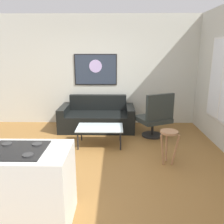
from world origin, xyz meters
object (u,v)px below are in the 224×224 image
couch (97,118)px  armchair (155,117)px  bar_stool (169,139)px  coffee_table (100,129)px  wall_painting (96,70)px

couch → armchair: (1.35, -0.59, 0.22)m
bar_stool → coffee_table: bearing=146.9°
bar_stool → armchair: bearing=91.1°
coffee_table → bar_stool: 1.48m
armchair → bar_stool: (0.02, -1.26, -0.03)m
wall_painting → couch: bearing=-82.9°
coffee_table → bar_stool: (1.23, -0.80, 0.10)m
coffee_table → couch: bearing=97.4°
couch → wall_painting: wall_painting is taller
wall_painting → armchair: bearing=-37.6°
couch → bar_stool: couch is taller
couch → coffee_table: 1.06m
armchair → bar_stool: size_ratio=1.71×
coffee_table → armchair: 1.30m
bar_stool → wall_painting: 2.91m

